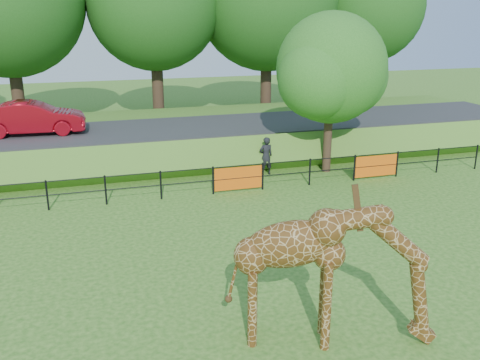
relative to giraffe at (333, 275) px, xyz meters
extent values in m
plane|color=#285C17|center=(-2.08, 2.00, -1.56)|extent=(90.00, 90.00, 0.00)
cube|color=#285C17|center=(-2.08, 17.50, -0.91)|extent=(40.00, 9.00, 1.30)
cube|color=#2B2B2E|center=(-2.08, 16.00, -0.20)|extent=(40.00, 5.00, 0.12)
imported|color=#A00B17|center=(-6.79, 16.33, 0.60)|extent=(4.58, 1.80, 1.49)
imported|color=black|center=(2.70, 11.86, -0.74)|extent=(0.61, 0.41, 1.64)
cylinder|color=#312016|center=(5.42, 11.60, 0.04)|extent=(0.36, 0.36, 3.20)
sphere|color=#23611B|center=(5.42, 11.60, 2.90)|extent=(4.60, 4.60, 4.60)
sphere|color=#23611B|center=(6.57, 12.29, 2.44)|extent=(3.45, 3.45, 3.45)
sphere|color=#23611B|center=(4.50, 10.91, 2.56)|extent=(3.22, 3.22, 3.22)
cylinder|color=#312016|center=(-8.08, 24.00, 0.94)|extent=(0.70, 0.70, 5.00)
cylinder|color=#312016|center=(-0.08, 24.00, 0.94)|extent=(0.70, 0.70, 5.00)
sphere|color=#1B4612|center=(-0.08, 24.00, 5.58)|extent=(7.80, 7.80, 7.80)
cylinder|color=#312016|center=(6.92, 24.00, 0.94)|extent=(0.70, 0.70, 5.00)
cylinder|color=#312016|center=(13.92, 24.00, 0.94)|extent=(0.70, 0.70, 5.00)
sphere|color=#1B4612|center=(13.92, 24.00, 5.47)|extent=(7.40, 7.40, 7.40)
camera|label=1|loc=(-4.65, -8.90, 5.17)|focal=40.00mm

